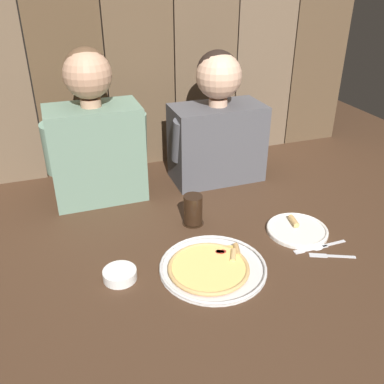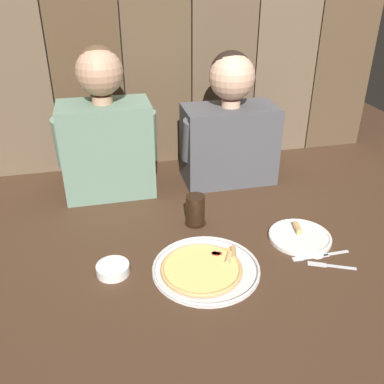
% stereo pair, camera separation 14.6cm
% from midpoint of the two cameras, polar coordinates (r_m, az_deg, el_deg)
% --- Properties ---
extents(ground_plane, '(3.20, 3.20, 0.00)m').
position_cam_midpoint_polar(ground_plane, '(1.47, -1.59, -8.02)').
color(ground_plane, '#422B1C').
extents(pizza_tray, '(0.35, 0.35, 0.03)m').
position_cam_midpoint_polar(pizza_tray, '(1.38, -0.29, -10.20)').
color(pizza_tray, silver).
rests_on(pizza_tray, ground).
extents(dinner_plate, '(0.23, 0.23, 0.03)m').
position_cam_midpoint_polar(dinner_plate, '(1.59, 11.53, -5.10)').
color(dinner_plate, white).
rests_on(dinner_plate, ground).
extents(drinking_glass, '(0.08, 0.08, 0.12)m').
position_cam_midpoint_polar(drinking_glass, '(1.59, -2.50, -2.53)').
color(drinking_glass, black).
rests_on(drinking_glass, ground).
extents(dipping_bowl, '(0.11, 0.11, 0.03)m').
position_cam_midpoint_polar(dipping_bowl, '(1.38, -12.82, -10.91)').
color(dipping_bowl, white).
rests_on(dipping_bowl, ground).
extents(table_fork, '(0.13, 0.02, 0.01)m').
position_cam_midpoint_polar(table_fork, '(1.51, 12.97, -7.67)').
color(table_fork, silver).
rests_on(table_fork, ground).
extents(table_knife, '(0.15, 0.08, 0.01)m').
position_cam_midpoint_polar(table_knife, '(1.50, 15.81, -8.41)').
color(table_knife, silver).
rests_on(table_knife, ground).
extents(table_spoon, '(0.14, 0.03, 0.01)m').
position_cam_midpoint_polar(table_spoon, '(1.54, 14.73, -7.13)').
color(table_spoon, silver).
rests_on(table_spoon, ground).
extents(diner_left, '(0.40, 0.21, 0.61)m').
position_cam_midpoint_polar(diner_left, '(1.75, -15.45, 7.49)').
color(diner_left, slate).
rests_on(diner_left, ground).
extents(diner_right, '(0.44, 0.22, 0.57)m').
position_cam_midpoint_polar(diner_right, '(1.86, 1.21, 9.12)').
color(diner_right, '#4C4C51').
rests_on(diner_right, ground).
extents(wooden_backdrop_wall, '(2.19, 0.03, 1.18)m').
position_cam_midpoint_polar(wooden_backdrop_wall, '(1.97, -9.45, 19.74)').
color(wooden_backdrop_wall, brown).
rests_on(wooden_backdrop_wall, ground).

